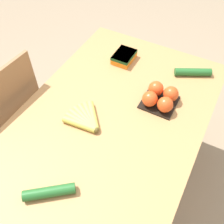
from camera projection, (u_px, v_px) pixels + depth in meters
ground_plane at (112, 180)px, 1.97m from camera, size 12.00×12.00×0.00m
dining_table at (112, 127)px, 1.44m from camera, size 1.37×0.92×0.78m
chair at (11, 121)px, 1.69m from camera, size 0.45×0.43×0.99m
banana_bunch at (86, 119)px, 1.33m from camera, size 0.18×0.20×0.04m
tomato_pack at (160, 97)px, 1.39m from camera, size 0.18×0.18×0.09m
carrot_bag at (124, 56)px, 1.63m from camera, size 0.15×0.11×0.05m
cucumber_near at (49, 192)px, 1.08m from camera, size 0.17×0.20×0.05m
cucumber_far at (193, 72)px, 1.55m from camera, size 0.14×0.21×0.05m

